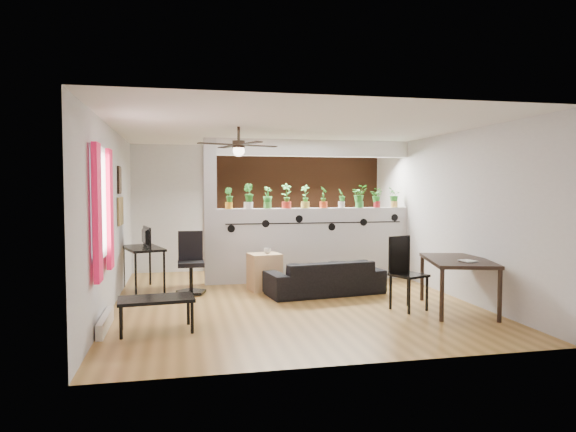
% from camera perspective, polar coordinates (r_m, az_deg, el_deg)
% --- Properties ---
extents(room_shell, '(6.30, 7.10, 2.90)m').
position_cam_1_polar(room_shell, '(7.86, 0.10, 0.05)').
color(room_shell, olive).
rests_on(room_shell, ground).
extents(partition_wall, '(3.60, 0.18, 1.35)m').
position_cam_1_polar(partition_wall, '(9.55, 2.93, -3.16)').
color(partition_wall, '#BCBCC1').
rests_on(partition_wall, ground).
extents(ceiling_header, '(3.60, 0.18, 0.30)m').
position_cam_1_polar(ceiling_header, '(9.52, 2.97, 7.51)').
color(ceiling_header, silver).
rests_on(ceiling_header, room_shell).
extents(pier_column, '(0.22, 0.20, 2.60)m').
position_cam_1_polar(pier_column, '(9.21, -8.63, 0.47)').
color(pier_column, '#BCBCC1').
rests_on(pier_column, ground).
extents(brick_panel, '(3.90, 0.05, 2.60)m').
position_cam_1_polar(brick_panel, '(10.93, 0.98, 0.93)').
color(brick_panel, brown).
rests_on(brick_panel, ground).
extents(vine_decal, '(3.31, 0.01, 0.30)m').
position_cam_1_polar(vine_decal, '(9.43, 3.09, -0.78)').
color(vine_decal, black).
rests_on(vine_decal, partition_wall).
extents(window_assembly, '(0.09, 1.30, 1.55)m').
position_cam_1_polar(window_assembly, '(6.55, -20.02, 1.06)').
color(window_assembly, white).
rests_on(window_assembly, room_shell).
extents(baseboard_heater, '(0.08, 1.00, 0.18)m').
position_cam_1_polar(baseboard_heater, '(6.75, -19.64, -11.07)').
color(baseboard_heater, silver).
rests_on(baseboard_heater, ground).
extents(corkboard, '(0.03, 0.60, 0.45)m').
position_cam_1_polar(corkboard, '(8.69, -18.11, 0.52)').
color(corkboard, olive).
rests_on(corkboard, room_shell).
extents(framed_art, '(0.03, 0.34, 0.44)m').
position_cam_1_polar(framed_art, '(8.64, -18.22, 3.82)').
color(framed_art, '#8C7259').
rests_on(framed_art, room_shell).
extents(ceiling_fan, '(1.19, 1.19, 0.43)m').
position_cam_1_polar(ceiling_fan, '(7.45, -5.50, 7.67)').
color(ceiling_fan, black).
rests_on(ceiling_fan, room_shell).
extents(potted_plant_0, '(0.24, 0.24, 0.38)m').
position_cam_1_polar(potted_plant_0, '(9.22, -6.59, 2.07)').
color(potted_plant_0, orange).
rests_on(potted_plant_0, partition_wall).
extents(potted_plant_1, '(0.29, 0.30, 0.46)m').
position_cam_1_polar(potted_plant_1, '(9.26, -4.43, 2.31)').
color(potted_plant_1, white).
rests_on(potted_plant_1, partition_wall).
extents(potted_plant_2, '(0.25, 0.24, 0.40)m').
position_cam_1_polar(potted_plant_2, '(9.31, -2.28, 2.14)').
color(potted_plant_2, green).
rests_on(potted_plant_2, partition_wall).
extents(potted_plant_3, '(0.25, 0.20, 0.46)m').
position_cam_1_polar(potted_plant_3, '(9.38, -0.16, 2.35)').
color(potted_plant_3, red).
rests_on(potted_plant_3, partition_wall).
extents(potted_plant_4, '(0.28, 0.28, 0.43)m').
position_cam_1_polar(potted_plant_4, '(9.45, 1.92, 2.26)').
color(potted_plant_4, gold).
rests_on(potted_plant_4, partition_wall).
extents(potted_plant_5, '(0.17, 0.21, 0.41)m').
position_cam_1_polar(potted_plant_5, '(9.54, 3.97, 2.19)').
color(potted_plant_5, red).
rests_on(potted_plant_5, partition_wall).
extents(potted_plant_6, '(0.22, 0.21, 0.36)m').
position_cam_1_polar(potted_plant_6, '(9.65, 5.98, 2.05)').
color(potted_plant_6, silver).
rests_on(potted_plant_6, partition_wall).
extents(potted_plant_7, '(0.25, 0.22, 0.43)m').
position_cam_1_polar(potted_plant_7, '(9.76, 7.94, 2.24)').
color(potted_plant_7, green).
rests_on(potted_plant_7, partition_wall).
extents(potted_plant_8, '(0.23, 0.23, 0.37)m').
position_cam_1_polar(potted_plant_8, '(9.88, 9.86, 2.07)').
color(potted_plant_8, red).
rests_on(potted_plant_8, partition_wall).
extents(potted_plant_9, '(0.21, 0.23, 0.38)m').
position_cam_1_polar(potted_plant_9, '(10.02, 11.73, 2.11)').
color(potted_plant_9, gold).
rests_on(potted_plant_9, partition_wall).
extents(sofa, '(1.88, 0.95, 0.53)m').
position_cam_1_polar(sofa, '(8.41, 4.09, -6.86)').
color(sofa, black).
rests_on(sofa, ground).
extents(cube_shelf, '(0.58, 0.53, 0.62)m').
position_cam_1_polar(cube_shelf, '(8.73, -2.63, -6.20)').
color(cube_shelf, tan).
rests_on(cube_shelf, ground).
extents(cup, '(0.15, 0.15, 0.09)m').
position_cam_1_polar(cup, '(8.69, -2.31, -3.88)').
color(cup, gray).
rests_on(cup, cube_shelf).
extents(computer_desk, '(0.80, 1.13, 0.74)m').
position_cam_1_polar(computer_desk, '(8.93, -15.81, -3.79)').
color(computer_desk, black).
rests_on(computer_desk, ground).
extents(monitor, '(0.32, 0.13, 0.18)m').
position_cam_1_polar(monitor, '(9.06, -15.76, -2.67)').
color(monitor, black).
rests_on(monitor, computer_desk).
extents(office_chair, '(0.52, 0.52, 1.00)m').
position_cam_1_polar(office_chair, '(8.53, -10.74, -5.58)').
color(office_chair, black).
rests_on(office_chair, ground).
extents(dining_table, '(1.13, 1.50, 0.73)m').
position_cam_1_polar(dining_table, '(7.61, 18.35, -5.13)').
color(dining_table, black).
rests_on(dining_table, ground).
extents(book, '(0.20, 0.24, 0.02)m').
position_cam_1_polar(book, '(7.29, 18.87, -4.79)').
color(book, gray).
rests_on(book, dining_table).
extents(folding_chair, '(0.54, 0.54, 1.04)m').
position_cam_1_polar(folding_chair, '(7.51, 12.76, -5.45)').
color(folding_chair, black).
rests_on(folding_chair, ground).
extents(coffee_table, '(0.93, 0.57, 0.41)m').
position_cam_1_polar(coffee_table, '(6.42, -14.44, -9.16)').
color(coffee_table, black).
rests_on(coffee_table, ground).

